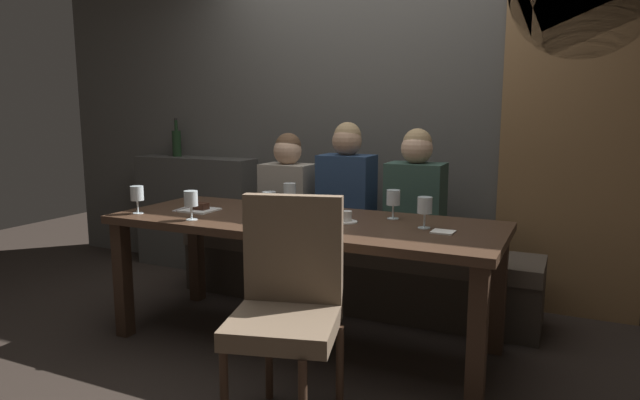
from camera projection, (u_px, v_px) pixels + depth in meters
ground at (304, 343)px, 3.20m from camera, size 9.00×9.00×0.00m
back_wall_tiled at (377, 89)px, 4.05m from camera, size 6.00×0.12×3.00m
arched_door at (577, 107)px, 3.44m from camera, size 0.90×0.05×2.55m
back_counter at (197, 213)px, 4.70m from camera, size 1.10×0.28×0.95m
dining_table at (303, 234)px, 3.09m from camera, size 2.20×0.84×0.74m
banquette_bench at (349, 273)px, 3.79m from camera, size 2.50×0.44×0.45m
chair_near_side at (288, 296)px, 2.34m from camera, size 0.54×0.54×0.98m
diner_redhead at (288, 188)px, 3.90m from camera, size 0.36×0.24×0.74m
diner_bearded at (347, 186)px, 3.70m from camera, size 0.36×0.24×0.82m
diner_far_end at (416, 193)px, 3.50m from camera, size 0.36×0.24×0.78m
wine_bottle_dark_red at (177, 142)px, 4.71m from camera, size 0.08×0.08×0.33m
wine_glass_far_right at (290, 191)px, 3.35m from camera, size 0.08×0.08×0.16m
wine_glass_near_right at (393, 198)px, 3.06m from camera, size 0.08×0.08×0.16m
wine_glass_far_left at (191, 200)px, 3.03m from camera, size 0.08×0.08×0.16m
wine_glass_center_back at (425, 206)px, 2.82m from camera, size 0.08×0.08×0.16m
wine_glass_end_left at (137, 194)px, 3.22m from camera, size 0.08×0.08×0.16m
wine_glass_center_front at (269, 201)px, 3.00m from camera, size 0.08×0.08×0.16m
espresso_cup at (346, 218)px, 2.97m from camera, size 0.12×0.12×0.06m
dessert_plate at (200, 209)px, 3.32m from camera, size 0.19×0.19×0.05m
fork_on_table at (181, 209)px, 3.38m from camera, size 0.04×0.17×0.01m
folded_napkin at (443, 232)px, 2.73m from camera, size 0.11×0.11×0.01m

